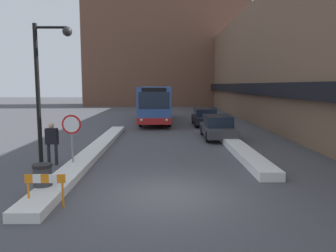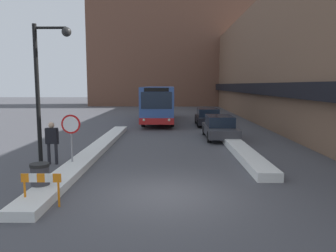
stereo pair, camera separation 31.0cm
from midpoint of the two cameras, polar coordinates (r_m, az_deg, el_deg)
The scene contains 13 objects.
ground_plane at distance 10.25m, azimuth -0.71°, elevation -11.91°, with size 160.00×160.00×0.00m, color #47474C.
building_row_right at distance 35.17m, azimuth 16.16°, elevation 10.03°, with size 5.50×60.00×10.60m.
building_backdrop_far at distance 55.46m, azimuth -0.56°, elevation 13.46°, with size 26.00×8.00×18.86m.
snow_bank_left at distance 16.62m, azimuth -13.18°, elevation -4.17°, with size 0.90×16.59×0.28m.
snow_bank_right at distance 17.44m, azimuth 11.31°, elevation -3.47°, with size 0.90×11.64×0.35m.
city_bus at distance 29.85m, azimuth -2.38°, elevation 4.04°, with size 2.62×11.74×3.18m.
parked_car_front at distance 20.80m, azimuth 8.24°, elevation -0.16°, with size 1.84×4.54×1.44m.
parked_car_middle at distance 27.50m, azimuth 6.10°, elevation 1.60°, with size 1.92×4.44×1.40m.
stop_sign at distance 13.54m, azimuth -17.06°, elevation -0.67°, with size 0.76×0.08×2.18m.
street_lamp at distance 13.37m, azimuth -21.19°, elevation 7.49°, with size 1.46×0.36×5.62m.
pedestrian at distance 14.58m, azimuth -20.14°, elevation -2.22°, with size 0.59×0.24×1.80m.
trash_bin at distance 10.92m, azimuth -21.75°, elevation -8.59°, with size 0.59×0.59×0.95m.
construction_barricade at distance 9.70m, azimuth -21.47°, elevation -9.40°, with size 1.10×0.06×0.94m.
Camera 1 is at (-0.12, -9.69, 3.35)m, focal length 35.00 mm.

